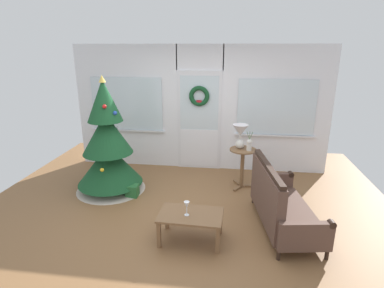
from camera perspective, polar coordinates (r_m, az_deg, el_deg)
name	(u,v)px	position (r m, az deg, el deg)	size (l,w,h in m)	color
ground_plane	(184,216)	(4.92, -1.47, -13.12)	(6.76, 6.76, 0.00)	brown
back_wall_with_door	(200,108)	(6.41, 1.40, 6.54)	(5.20, 0.19, 2.55)	white
christmas_tree	(108,149)	(5.67, -15.16, -0.88)	(1.23, 1.23, 2.06)	#4C331E
settee_sofa	(279,203)	(4.65, 15.66, -10.43)	(0.93, 1.66, 0.96)	black
side_table	(242,160)	(5.72, 9.26, -3.00)	(0.50, 0.48, 0.74)	brown
table_lamp	(240,133)	(5.60, 8.88, 1.98)	(0.28, 0.28, 0.44)	silver
flower_vase	(249,144)	(5.56, 10.47, -0.03)	(0.11, 0.10, 0.35)	beige
coffee_table	(191,218)	(4.22, -0.24, -13.40)	(0.86, 0.55, 0.40)	brown
wine_glass	(187,205)	(4.10, -0.98, -11.21)	(0.08, 0.08, 0.20)	silver
gift_box	(132,191)	(5.56, -10.93, -8.41)	(0.21, 0.19, 0.21)	#266633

